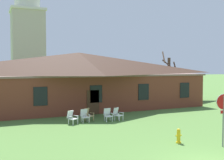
{
  "coord_description": "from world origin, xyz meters",
  "views": [
    {
      "loc": [
        -8.16,
        -8.41,
        4.14
      ],
      "look_at": [
        -0.82,
        8.48,
        3.22
      ],
      "focal_mm": 44.3,
      "sensor_mm": 36.0,
      "label": 1
    }
  ],
  "objects_px": {
    "lawn_chair_by_porch": "(72,117)",
    "lawn_chair_middle": "(108,114)",
    "lawn_chair_near_door": "(85,115)",
    "lawn_chair_left_end": "(88,114)",
    "fire_hydrant": "(179,136)",
    "lawn_chair_right_end": "(118,114)",
    "stop_sign": "(223,109)"
  },
  "relations": [
    {
      "from": "lawn_chair_near_door",
      "to": "lawn_chair_right_end",
      "type": "relative_size",
      "value": 1.0
    },
    {
      "from": "stop_sign",
      "to": "fire_hydrant",
      "type": "distance_m",
      "value": 2.71
    },
    {
      "from": "lawn_chair_right_end",
      "to": "fire_hydrant",
      "type": "height_order",
      "value": "lawn_chair_right_end"
    },
    {
      "from": "lawn_chair_left_end",
      "to": "lawn_chair_middle",
      "type": "bearing_deg",
      "value": -26.27
    },
    {
      "from": "lawn_chair_by_porch",
      "to": "fire_hydrant",
      "type": "xyz_separation_m",
      "value": [
        3.97,
        -7.1,
        -0.12
      ]
    },
    {
      "from": "stop_sign",
      "to": "lawn_chair_by_porch",
      "type": "bearing_deg",
      "value": 123.4
    },
    {
      "from": "lawn_chair_near_door",
      "to": "lawn_chair_left_end",
      "type": "height_order",
      "value": "same"
    },
    {
      "from": "fire_hydrant",
      "to": "lawn_chair_by_porch",
      "type": "bearing_deg",
      "value": 119.24
    },
    {
      "from": "lawn_chair_by_porch",
      "to": "lawn_chair_near_door",
      "type": "xyz_separation_m",
      "value": [
        1.04,
        0.27,
        0.0
      ]
    },
    {
      "from": "lawn_chair_by_porch",
      "to": "lawn_chair_left_end",
      "type": "height_order",
      "value": "same"
    },
    {
      "from": "lawn_chair_middle",
      "to": "lawn_chair_left_end",
      "type": "bearing_deg",
      "value": 153.73
    },
    {
      "from": "lawn_chair_left_end",
      "to": "fire_hydrant",
      "type": "distance_m",
      "value": 8.14
    },
    {
      "from": "lawn_chair_left_end",
      "to": "fire_hydrant",
      "type": "xyz_separation_m",
      "value": [
        2.53,
        -7.73,
        -0.12
      ]
    },
    {
      "from": "lawn_chair_by_porch",
      "to": "lawn_chair_middle",
      "type": "height_order",
      "value": "same"
    },
    {
      "from": "lawn_chair_near_door",
      "to": "lawn_chair_middle",
      "type": "distance_m",
      "value": 1.77
    },
    {
      "from": "lawn_chair_middle",
      "to": "lawn_chair_right_end",
      "type": "bearing_deg",
      "value": 0.05
    },
    {
      "from": "stop_sign",
      "to": "lawn_chair_near_door",
      "type": "xyz_separation_m",
      "value": [
        -4.6,
        8.83,
        -1.44
      ]
    },
    {
      "from": "stop_sign",
      "to": "lawn_chair_by_porch",
      "type": "xyz_separation_m",
      "value": [
        -5.64,
        8.56,
        -1.44
      ]
    },
    {
      "from": "stop_sign",
      "to": "lawn_chair_by_porch",
      "type": "height_order",
      "value": "stop_sign"
    },
    {
      "from": "fire_hydrant",
      "to": "lawn_chair_middle",
      "type": "bearing_deg",
      "value": 99.54
    },
    {
      "from": "lawn_chair_near_door",
      "to": "stop_sign",
      "type": "bearing_deg",
      "value": -62.45
    },
    {
      "from": "stop_sign",
      "to": "lawn_chair_by_porch",
      "type": "distance_m",
      "value": 10.35
    },
    {
      "from": "stop_sign",
      "to": "lawn_chair_right_end",
      "type": "bearing_deg",
      "value": 103.48
    },
    {
      "from": "lawn_chair_middle",
      "to": "lawn_chair_right_end",
      "type": "xyz_separation_m",
      "value": [
        0.81,
        0.0,
        0.0
      ]
    },
    {
      "from": "lawn_chair_near_door",
      "to": "fire_hydrant",
      "type": "relative_size",
      "value": 1.21
    },
    {
      "from": "stop_sign",
      "to": "fire_hydrant",
      "type": "relative_size",
      "value": 3.45
    },
    {
      "from": "stop_sign",
      "to": "lawn_chair_middle",
      "type": "distance_m",
      "value": 9.11
    },
    {
      "from": "lawn_chair_middle",
      "to": "lawn_chair_near_door",
      "type": "bearing_deg",
      "value": 170.38
    },
    {
      "from": "lawn_chair_by_porch",
      "to": "lawn_chair_right_end",
      "type": "height_order",
      "value": "same"
    },
    {
      "from": "lawn_chair_middle",
      "to": "fire_hydrant",
      "type": "bearing_deg",
      "value": -80.46
    },
    {
      "from": "lawn_chair_right_end",
      "to": "stop_sign",
      "type": "bearing_deg",
      "value": -76.52
    },
    {
      "from": "fire_hydrant",
      "to": "lawn_chair_near_door",
      "type": "bearing_deg",
      "value": 111.73
    }
  ]
}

